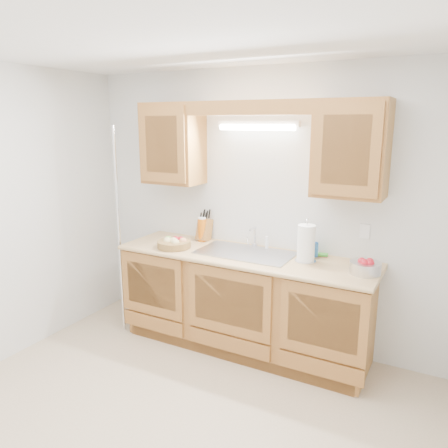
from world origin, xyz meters
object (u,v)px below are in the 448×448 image
Objects in this scene: fruit_basket at (174,243)px; apple_bowl at (365,267)px; paper_towel at (306,244)px; knife_block at (204,229)px.

fruit_basket is 1.69m from apple_bowl.
paper_towel is (1.19, 0.17, 0.11)m from fruit_basket.
fruit_basket is 1.52× the size of apple_bowl.
apple_bowl is at bearing 3.73° from fruit_basket.
apple_bowl is (0.49, -0.06, -0.10)m from paper_towel.
paper_towel is at bearing 172.63° from apple_bowl.
paper_towel is at bearing -7.75° from knife_block.
paper_towel is at bearing 8.27° from fruit_basket.
paper_towel reaches higher than apple_bowl.
paper_towel is (1.08, -0.19, 0.04)m from knife_block.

